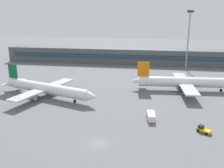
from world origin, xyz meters
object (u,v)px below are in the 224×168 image
object	(u,v)px
airplane_mid	(188,82)
baggage_tug_yellow	(203,129)
airplane_near	(47,89)
service_van_white	(151,116)
floodlight_tower_west	(188,37)

from	to	relation	value
airplane_mid	baggage_tug_yellow	world-z (taller)	airplane_mid
airplane_near	baggage_tug_yellow	world-z (taller)	airplane_near
baggage_tug_yellow	service_van_white	bearing A→B (deg)	157.29
baggage_tug_yellow	floodlight_tower_west	distance (m)	75.06
baggage_tug_yellow	service_van_white	distance (m)	14.53
floodlight_tower_west	baggage_tug_yellow	bearing A→B (deg)	-93.52
airplane_mid	floodlight_tower_west	distance (m)	40.01
service_van_white	baggage_tug_yellow	bearing A→B (deg)	-22.71
service_van_white	floodlight_tower_west	bearing A→B (deg)	75.14
airplane_mid	service_van_white	distance (m)	33.37
floodlight_tower_west	service_van_white	bearing A→B (deg)	-104.86
baggage_tug_yellow	airplane_mid	bearing A→B (deg)	88.98
airplane_near	baggage_tug_yellow	bearing A→B (deg)	-21.21
baggage_tug_yellow	floodlight_tower_west	size ratio (longest dim) A/B	0.12
airplane_near	floodlight_tower_west	world-z (taller)	floodlight_tower_west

